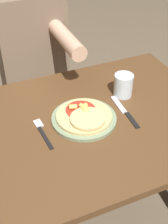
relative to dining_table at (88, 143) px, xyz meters
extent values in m
cube|color=brown|center=(0.00, 0.00, 0.11)|extent=(1.06, 0.76, 0.03)
cylinder|color=brown|center=(0.47, 0.32, -0.26)|extent=(0.06, 0.06, 0.70)
cylinder|color=gray|center=(-0.01, 0.01, 0.13)|extent=(0.25, 0.25, 0.01)
cylinder|color=#DBBC7A|center=(-0.01, 0.01, 0.14)|extent=(0.22, 0.22, 0.01)
cylinder|color=#B22D1E|center=(-0.01, 0.04, 0.15)|extent=(0.12, 0.12, 0.00)
cylinder|color=#E8C881|center=(-0.01, -0.03, 0.16)|extent=(0.13, 0.13, 0.01)
cylinder|color=#E5BC5B|center=(0.00, 0.03, 0.16)|extent=(0.02, 0.03, 0.02)
cylinder|color=#E5BC5B|center=(0.00, 0.04, 0.16)|extent=(0.04, 0.03, 0.02)
cylinder|color=#E5BC5B|center=(0.00, 0.02, 0.16)|extent=(0.03, 0.02, 0.02)
cylinder|color=#E5BC5B|center=(-0.01, 0.04, 0.16)|extent=(0.02, 0.03, 0.02)
cylinder|color=#E5BC5B|center=(-0.04, 0.06, 0.16)|extent=(0.03, 0.03, 0.02)
cube|color=black|center=(-0.18, -0.03, 0.13)|extent=(0.02, 0.13, 0.00)
cube|color=silver|center=(-0.18, 0.06, 0.13)|extent=(0.03, 0.05, 0.00)
cube|color=black|center=(0.16, -0.07, 0.13)|extent=(0.02, 0.10, 0.00)
cube|color=silver|center=(0.16, 0.04, 0.13)|extent=(0.03, 0.12, 0.00)
cylinder|color=silver|center=(0.21, 0.10, 0.17)|extent=(0.08, 0.08, 0.10)
cylinder|color=#2D2D38|center=(-0.13, 0.60, -0.36)|extent=(0.11, 0.11, 0.50)
cylinder|color=#2D2D38|center=(0.02, 0.60, -0.36)|extent=(0.11, 0.11, 0.50)
cube|color=#75604C|center=(-0.05, 0.60, 0.17)|extent=(0.34, 0.22, 0.56)
cylinder|color=tan|center=(0.05, 0.34, 0.31)|extent=(0.07, 0.30, 0.07)
camera|label=1|loc=(-0.38, -0.85, 0.91)|focal=50.00mm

